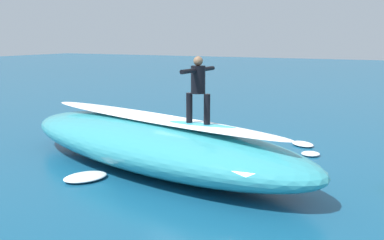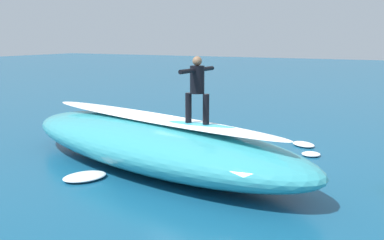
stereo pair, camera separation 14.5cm
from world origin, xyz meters
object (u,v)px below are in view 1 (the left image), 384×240
Objects in this scene: surfer_riding at (198,85)px; surfer_paddling at (189,138)px; surfboard_paddling at (188,142)px; surfboard_riding at (198,125)px.

surfer_riding is 1.13× the size of surfer_paddling.
surfer_riding reaches higher than surfer_paddling.
surfer_riding is 0.82× the size of surfboard_paddling.
surfer_paddling is (-0.10, 0.06, 0.17)m from surfboard_paddling.
surfboard_paddling is at bearing -55.97° from surfboard_riding.
surfer_paddling is (1.94, -3.21, -1.13)m from surfboard_riding.
surfer_riding is (-0.00, 0.00, 0.96)m from surfboard_riding.
surfer_paddling is at bearing -56.74° from surfboard_riding.
surfboard_paddling is (2.04, -3.27, -1.30)m from surfboard_riding.
surfboard_riding is 1.44× the size of surfer_riding.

